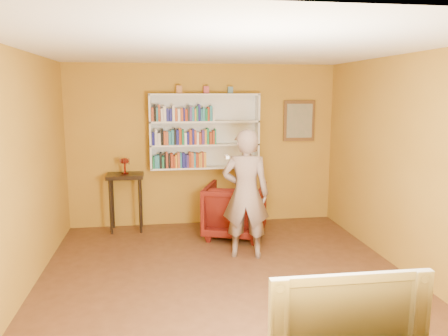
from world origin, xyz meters
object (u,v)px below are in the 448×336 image
(console_table, at_px, (125,184))
(ruby_lustre, at_px, (125,162))
(bookshelf, at_px, (204,131))
(person, at_px, (246,194))
(armchair, at_px, (235,210))
(television, at_px, (344,311))

(console_table, height_order, ruby_lustre, ruby_lustre)
(console_table, distance_m, ruby_lustre, 0.35)
(bookshelf, bearing_deg, person, -76.26)
(person, bearing_deg, armchair, -77.13)
(television, bearing_deg, armchair, 91.06)
(console_table, xyz_separation_m, ruby_lustre, (-0.00, 0.00, 0.35))
(bookshelf, bearing_deg, console_table, -173.02)
(television, bearing_deg, console_table, 111.68)
(ruby_lustre, xyz_separation_m, armchair, (1.70, -0.55, -0.71))
(ruby_lustre, height_order, television, ruby_lustre)
(bookshelf, bearing_deg, ruby_lustre, -173.02)
(armchair, distance_m, television, 3.97)
(bookshelf, height_order, armchair, bookshelf)
(bookshelf, distance_m, person, 1.77)
(bookshelf, distance_m, ruby_lustre, 1.39)
(person, relative_size, television, 1.63)
(console_table, bearing_deg, person, -40.02)
(bookshelf, height_order, console_table, bookshelf)
(ruby_lustre, distance_m, person, 2.22)
(bookshelf, relative_size, person, 1.02)
(armchair, height_order, person, person)
(console_table, bearing_deg, ruby_lustre, 116.57)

